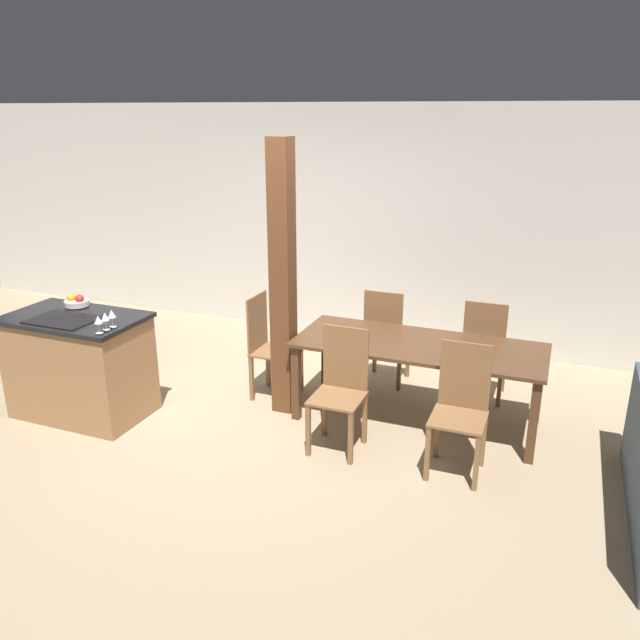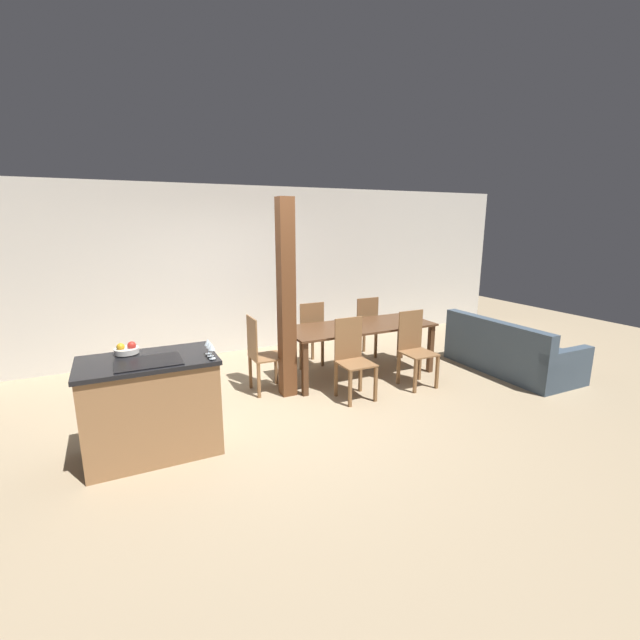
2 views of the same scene
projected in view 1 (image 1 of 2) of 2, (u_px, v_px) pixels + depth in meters
The scene contains 14 objects.
ground_plane at pixel (249, 420), 5.55m from camera, with size 16.00×16.00×0.00m, color #9E896B.
wall_back at pixel (344, 224), 7.29m from camera, with size 11.20×0.08×2.70m.
kitchen_island at pixel (80, 365), 5.53m from camera, with size 1.20×0.72×0.94m.
fruit_bowl at pixel (77, 302), 5.62m from camera, with size 0.22×0.22×0.11m.
wine_glass_near at pixel (98, 320), 4.91m from camera, with size 0.07×0.07×0.15m.
wine_glass_middle at pixel (105, 317), 4.98m from camera, with size 0.07×0.07×0.15m.
wine_glass_far at pixel (112, 314), 5.05m from camera, with size 0.07×0.07×0.15m.
dining_table at pixel (419, 353), 5.34m from camera, with size 2.11×0.85×0.73m.
dining_chair_near_left at pixel (341, 387), 4.98m from camera, with size 0.40×0.40×0.99m.
dining_chair_near_right at pixel (461, 407), 4.65m from camera, with size 0.40×0.40×0.99m.
dining_chair_far_left at pixel (385, 336), 6.12m from camera, with size 0.40×0.40×0.99m.
dining_chair_far_right at pixel (484, 349), 5.78m from camera, with size 0.40×0.40×0.99m.
dining_chair_head_end at pixel (268, 345), 5.89m from camera, with size 0.40×0.40×0.99m.
timber_post at pixel (283, 282), 5.37m from camera, with size 0.18×0.18×2.42m.
Camera 1 is at (2.42, -4.39, 2.62)m, focal length 35.00 mm.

